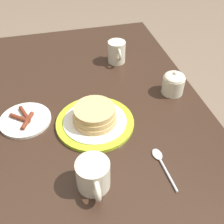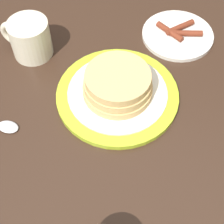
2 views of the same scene
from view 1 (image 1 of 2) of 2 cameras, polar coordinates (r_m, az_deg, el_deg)
name	(u,v)px [view 1 (image 1 of 2)]	position (r m, az deg, el deg)	size (l,w,h in m)	color
dining_table	(89,155)	(1.00, -4.70, -8.74)	(1.49, 0.88, 0.76)	#332116
pancake_plate	(95,118)	(0.92, -3.51, -1.29)	(0.26, 0.26, 0.07)	#AAC628
side_plate_bacon	(25,120)	(0.99, -17.23, -1.49)	(0.17, 0.17, 0.02)	silver
coffee_mug	(93,175)	(0.75, -3.81, -12.72)	(0.12, 0.09, 0.09)	beige
creamer_pitcher	(117,51)	(1.22, 0.95, 12.21)	(0.12, 0.07, 0.10)	beige
sugar_bowl	(173,83)	(1.07, 12.38, 5.81)	(0.08, 0.08, 0.09)	beige
spoon	(161,161)	(0.84, 9.90, -9.80)	(0.16, 0.03, 0.01)	silver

